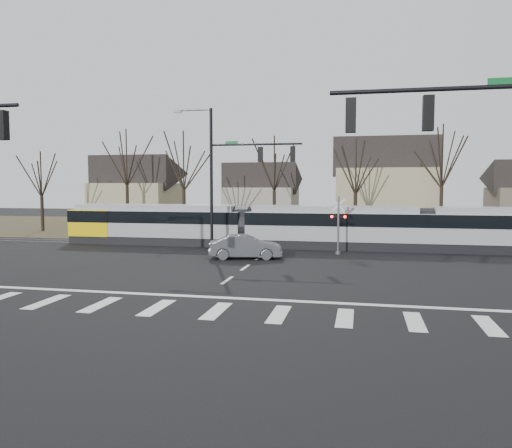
# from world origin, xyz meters

# --- Properties ---
(ground) EXTENTS (140.00, 140.00, 0.00)m
(ground) POSITION_xyz_m (0.00, 0.00, 0.00)
(ground) COLOR black
(grass_verge) EXTENTS (140.00, 28.00, 0.01)m
(grass_verge) POSITION_xyz_m (0.00, 32.00, 0.01)
(grass_verge) COLOR #38331E
(grass_verge) RESTS_ON ground
(crosswalk) EXTENTS (27.00, 2.60, 0.01)m
(crosswalk) POSITION_xyz_m (0.00, -4.00, 0.01)
(crosswalk) COLOR silver
(crosswalk) RESTS_ON ground
(stop_line) EXTENTS (28.00, 0.35, 0.01)m
(stop_line) POSITION_xyz_m (0.00, -1.80, 0.01)
(stop_line) COLOR silver
(stop_line) RESTS_ON ground
(lane_dashes) EXTENTS (0.18, 30.00, 0.01)m
(lane_dashes) POSITION_xyz_m (0.00, 16.00, 0.01)
(lane_dashes) COLOR silver
(lane_dashes) RESTS_ON ground
(rail_pair) EXTENTS (90.00, 1.52, 0.06)m
(rail_pair) POSITION_xyz_m (0.00, 15.80, 0.03)
(rail_pair) COLOR #59595E
(rail_pair) RESTS_ON ground
(tram) EXTENTS (42.08, 3.12, 3.19)m
(tram) POSITION_xyz_m (4.34, 16.00, 1.74)
(tram) COLOR gray
(tram) RESTS_ON ground
(sedan) EXTENTS (3.54, 5.37, 1.55)m
(sedan) POSITION_xyz_m (-0.78, 9.43, 0.77)
(sedan) COLOR #4B4E52
(sedan) RESTS_ON ground
(signal_pole_near_right) EXTENTS (6.72, 0.44, 8.00)m
(signal_pole_near_right) POSITION_xyz_m (10.11, -6.00, 5.17)
(signal_pole_near_right) COLOR black
(signal_pole_near_right) RESTS_ON ground
(signal_pole_far) EXTENTS (9.28, 0.44, 10.20)m
(signal_pole_far) POSITION_xyz_m (-2.41, 12.50, 5.70)
(signal_pole_far) COLOR black
(signal_pole_far) RESTS_ON ground
(rail_crossing_signal) EXTENTS (1.08, 0.36, 4.00)m
(rail_crossing_signal) POSITION_xyz_m (5.00, 12.79, 1.89)
(rail_crossing_signal) COLOR #59595B
(rail_crossing_signal) RESTS_ON ground
(tree_row) EXTENTS (59.20, 7.20, 10.00)m
(tree_row) POSITION_xyz_m (2.00, 26.00, 5.00)
(tree_row) COLOR black
(tree_row) RESTS_ON ground
(house_a) EXTENTS (9.72, 8.64, 8.60)m
(house_a) POSITION_xyz_m (-20.00, 34.00, 4.46)
(house_a) COLOR gray
(house_a) RESTS_ON ground
(house_b) EXTENTS (8.64, 7.56, 7.65)m
(house_b) POSITION_xyz_m (-5.00, 36.00, 3.97)
(house_b) COLOR gray
(house_b) RESTS_ON ground
(house_c) EXTENTS (10.80, 8.64, 10.10)m
(house_c) POSITION_xyz_m (9.00, 33.00, 5.23)
(house_c) COLOR gray
(house_c) RESTS_ON ground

